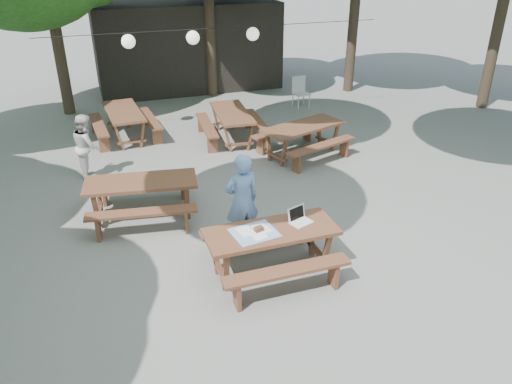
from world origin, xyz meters
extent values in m
plane|color=slate|center=(0.00, 0.00, 0.00)|extent=(80.00, 80.00, 0.00)
cube|color=black|center=(0.50, 10.50, 1.40)|extent=(6.00, 3.00, 2.80)
cube|color=brown|center=(-0.63, -0.83, 0.72)|extent=(2.00, 0.80, 0.06)
cube|color=brown|center=(-0.63, -1.48, 0.45)|extent=(1.90, 0.28, 0.05)
cube|color=brown|center=(-0.63, -0.18, 0.45)|extent=(1.90, 0.28, 0.05)
cube|color=brown|center=(-0.63, -0.83, 0.34)|extent=(1.70, 0.70, 0.69)
cube|color=brown|center=(-2.27, 1.53, 0.72)|extent=(2.10, 1.09, 0.06)
cube|color=brown|center=(-2.36, 0.89, 0.45)|extent=(1.92, 0.56, 0.05)
cube|color=brown|center=(-2.17, 2.18, 0.45)|extent=(1.92, 0.56, 0.05)
cube|color=brown|center=(-2.27, 1.53, 0.34)|extent=(1.79, 0.94, 0.69)
cube|color=brown|center=(1.71, 3.29, 0.72)|extent=(2.15, 1.38, 0.06)
cube|color=brown|center=(1.91, 2.67, 0.45)|extent=(1.89, 0.86, 0.05)
cube|color=brown|center=(1.51, 3.91, 0.45)|extent=(1.89, 0.86, 0.05)
cube|color=brown|center=(1.71, 3.29, 0.34)|extent=(1.83, 1.19, 0.69)
cube|color=brown|center=(-2.14, 5.83, 0.72)|extent=(0.94, 2.05, 0.06)
cube|color=brown|center=(-1.49, 5.88, 0.45)|extent=(0.41, 1.91, 0.05)
cube|color=brown|center=(-2.78, 5.79, 0.45)|extent=(0.41, 1.91, 0.05)
cube|color=brown|center=(-2.14, 5.83, 0.34)|extent=(0.82, 1.74, 0.69)
cube|color=brown|center=(0.44, 4.83, 0.72)|extent=(0.96, 2.06, 0.06)
cube|color=brown|center=(1.09, 4.78, 0.45)|extent=(0.43, 1.92, 0.05)
cube|color=brown|center=(-0.21, 4.88, 0.45)|extent=(0.43, 1.92, 0.05)
cube|color=brown|center=(0.44, 4.83, 0.34)|extent=(0.83, 1.75, 0.69)
imported|color=#7399D1|center=(-0.80, 0.09, 0.82)|extent=(0.64, 0.47, 1.63)
imported|color=silver|center=(-3.11, 3.70, 0.70)|extent=(0.57, 0.71, 1.41)
cube|color=silver|center=(3.25, 6.86, 0.40)|extent=(0.46, 0.46, 0.04)
cube|color=silver|center=(3.24, 7.06, 0.66)|extent=(0.44, 0.06, 0.48)
cube|color=silver|center=(3.25, 6.86, 0.19)|extent=(0.44, 0.44, 0.38)
cube|color=white|center=(-0.13, -0.79, 0.76)|extent=(0.39, 0.33, 0.02)
cube|color=white|center=(-0.17, -0.68, 0.88)|extent=(0.33, 0.17, 0.23)
cube|color=black|center=(-0.17, -0.69, 0.88)|extent=(0.28, 0.13, 0.19)
cube|color=#3D6BD1|center=(-0.90, -0.83, 0.75)|extent=(0.72, 0.63, 0.01)
cube|color=white|center=(-0.88, -0.89, 0.76)|extent=(0.27, 0.34, 0.00)
cube|color=white|center=(-0.76, -0.76, 0.76)|extent=(0.27, 0.34, 0.00)
cube|color=white|center=(-1.02, -0.76, 0.76)|extent=(0.26, 0.33, 0.00)
cube|color=brown|center=(-0.83, -0.81, 0.80)|extent=(0.15, 0.12, 0.06)
cylinder|color=black|center=(0.50, 6.00, 2.60)|extent=(9.00, 0.02, 0.02)
sphere|color=white|center=(-1.80, 6.00, 2.40)|extent=(0.34, 0.34, 0.34)
sphere|color=white|center=(-0.20, 6.00, 2.40)|extent=(0.34, 0.34, 0.34)
sphere|color=white|center=(1.40, 6.00, 2.40)|extent=(0.34, 0.34, 0.34)
cylinder|color=#2D2319|center=(-3.50, 8.50, 2.11)|extent=(0.32, 0.32, 4.22)
cylinder|color=#2D2319|center=(1.00, 9.00, 2.19)|extent=(0.32, 0.32, 4.37)
cylinder|color=#2D2319|center=(5.50, 8.00, 2.70)|extent=(0.32, 0.32, 5.39)
cylinder|color=#2D2319|center=(8.50, 5.00, 2.39)|extent=(0.32, 0.32, 4.77)
camera|label=1|loc=(-2.94, -6.79, 4.66)|focal=35.00mm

